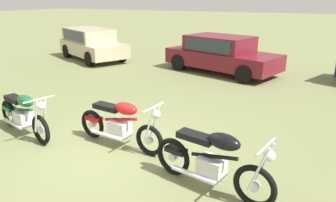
# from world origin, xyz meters

# --- Properties ---
(ground_plane) EXTENTS (120.00, 120.00, 0.00)m
(ground_plane) POSITION_xyz_m (0.00, 0.00, 0.00)
(ground_plane) COLOR olive
(motorcycle_green) EXTENTS (2.04, 0.83, 1.02)m
(motorcycle_green) POSITION_xyz_m (-2.16, -0.14, 0.48)
(motorcycle_green) COLOR black
(motorcycle_green) RESTS_ON ground
(motorcycle_red) EXTENTS (2.10, 0.64, 1.02)m
(motorcycle_red) POSITION_xyz_m (0.02, 0.32, 0.48)
(motorcycle_red) COLOR black
(motorcycle_red) RESTS_ON ground
(motorcycle_black) EXTENTS (2.06, 0.73, 1.02)m
(motorcycle_black) POSITION_xyz_m (2.14, -0.31, 0.49)
(motorcycle_black) COLOR black
(motorcycle_black) RESTS_ON ground
(car_beige) EXTENTS (4.39, 3.30, 1.43)m
(car_beige) POSITION_xyz_m (-6.61, 7.53, 0.83)
(car_beige) COLOR #BCAD8C
(car_beige) RESTS_ON ground
(car_burgundy) EXTENTS (4.77, 3.04, 1.43)m
(car_burgundy) POSITION_xyz_m (-0.19, 7.55, 0.80)
(car_burgundy) COLOR maroon
(car_burgundy) RESTS_ON ground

